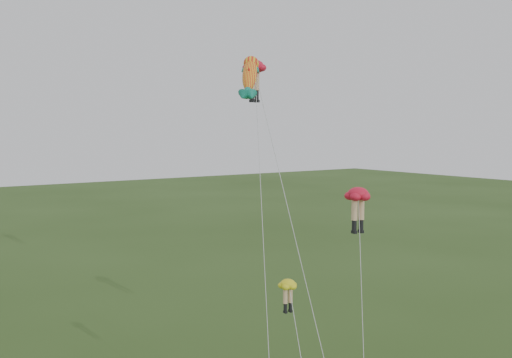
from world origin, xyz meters
TOP-DOWN VIEW (x-y plane):
  - legs_kite_red_high at (5.04, 12.75)m, footprint 9.02×14.19m
  - legs_kite_red_mid at (6.12, 3.95)m, footprint 4.77×5.67m
  - legs_kite_yellow at (-1.24, 0.85)m, footprint 0.98×3.28m
  - fish_kite at (0.68, 6.83)m, footprint 2.30×10.17m

SIDE VIEW (x-z plane):
  - legs_kite_yellow at x=-1.24m, z-range 3.67..12.56m
  - legs_kite_red_mid at x=6.12m, z-range 5.49..17.94m
  - fish_kite at x=0.68m, z-range 8.60..28.61m
  - legs_kite_red_high at x=5.04m, z-range 9.34..29.75m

